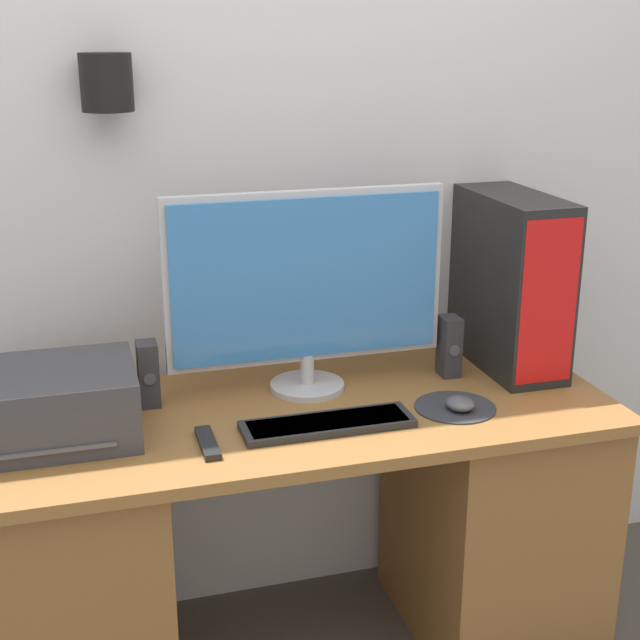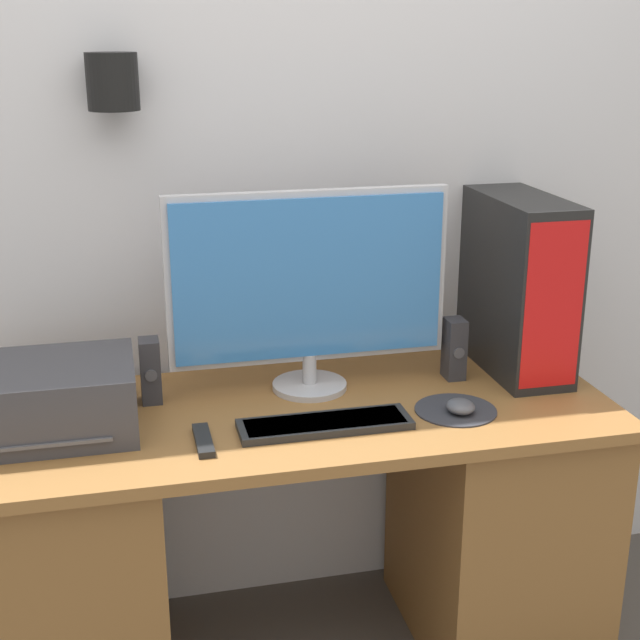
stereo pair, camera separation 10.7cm
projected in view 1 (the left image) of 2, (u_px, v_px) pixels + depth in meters
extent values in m
cube|color=silver|center=(256.00, 145.00, 2.36)|extent=(6.40, 0.05, 2.70)
cylinder|color=black|center=(106.00, 82.00, 2.12)|extent=(0.13, 0.13, 0.14)
cube|color=brown|center=(293.00, 415.00, 2.21)|extent=(1.60, 0.64, 0.03)
cube|color=brown|center=(71.00, 581.00, 2.18)|extent=(0.45, 0.59, 0.72)
cube|color=brown|center=(492.00, 514.00, 2.48)|extent=(0.45, 0.59, 0.72)
cylinder|color=#B7B7BC|center=(307.00, 386.00, 2.33)|extent=(0.19, 0.19, 0.02)
cylinder|color=#B7B7BC|center=(307.00, 369.00, 2.32)|extent=(0.04, 0.04, 0.08)
cube|color=#B7B7BC|center=(306.00, 277.00, 2.25)|extent=(0.72, 0.03, 0.44)
cube|color=#387AC6|center=(308.00, 279.00, 2.23)|extent=(0.69, 0.01, 0.41)
cube|color=black|center=(328.00, 424.00, 2.10)|extent=(0.41, 0.12, 0.02)
cube|color=#424242|center=(328.00, 422.00, 2.10)|extent=(0.38, 0.10, 0.01)
cylinder|color=#2D2D33|center=(455.00, 407.00, 2.22)|extent=(0.20, 0.20, 0.00)
ellipsoid|color=#4C4C51|center=(460.00, 403.00, 2.19)|extent=(0.07, 0.08, 0.03)
cube|color=black|center=(508.00, 280.00, 2.45)|extent=(0.18, 0.44, 0.48)
cube|color=red|center=(548.00, 302.00, 2.25)|extent=(0.16, 0.01, 0.43)
cube|color=#38383D|center=(50.00, 404.00, 2.03)|extent=(0.39, 0.30, 0.16)
cube|color=#515156|center=(52.00, 439.00, 1.97)|extent=(0.27, 0.14, 0.01)
cube|color=#2D2D33|center=(148.00, 374.00, 2.21)|extent=(0.05, 0.07, 0.17)
cylinder|color=#47474C|center=(150.00, 379.00, 2.18)|extent=(0.03, 0.00, 0.03)
cube|color=#2D2D33|center=(449.00, 346.00, 2.40)|extent=(0.05, 0.07, 0.17)
cylinder|color=#47474C|center=(455.00, 351.00, 2.37)|extent=(0.03, 0.00, 0.03)
cube|color=black|center=(208.00, 443.00, 2.01)|extent=(0.04, 0.16, 0.02)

